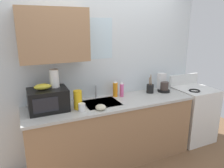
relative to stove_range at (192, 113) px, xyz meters
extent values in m
cube|color=silver|center=(-1.50, 0.35, 0.79)|extent=(3.09, 0.10, 2.50)
cube|color=#9E7551|center=(-2.20, 0.14, 1.33)|extent=(0.80, 0.32, 0.62)
cube|color=silver|center=(-1.65, 0.31, 1.27)|extent=(0.56, 0.02, 0.55)
cube|color=#9E7551|center=(-1.50, 0.00, -0.03)|extent=(2.29, 0.60, 0.86)
cube|color=#B7B7B2|center=(-1.50, 0.00, 0.42)|extent=(2.32, 0.63, 0.03)
cube|color=#9EA0A5|center=(-1.65, 0.02, 0.37)|extent=(0.46, 0.38, 0.14)
cylinder|color=#B2B5BA|center=(-1.65, 0.24, 0.54)|extent=(0.03, 0.03, 0.19)
cube|color=white|center=(0.00, 0.00, -0.01)|extent=(0.60, 0.60, 0.90)
torus|color=black|center=(-0.12, -0.10, 0.45)|extent=(0.17, 0.17, 0.02)
cube|color=white|center=(0.00, 0.28, 0.53)|extent=(0.60, 0.04, 0.18)
cube|color=black|center=(-2.33, 0.05, 0.58)|extent=(0.46, 0.34, 0.27)
cube|color=black|center=(-2.38, -0.13, 0.58)|extent=(0.28, 0.01, 0.17)
ellipsoid|color=gold|center=(-2.38, 0.05, 0.75)|extent=(0.20, 0.11, 0.07)
cylinder|color=white|center=(-2.23, 0.10, 0.82)|extent=(0.11, 0.11, 0.22)
cylinder|color=black|center=(-0.58, 0.08, 0.46)|extent=(0.19, 0.19, 0.03)
cylinder|color=#3F332D|center=(-0.58, 0.07, 0.54)|extent=(0.12, 0.12, 0.13)
cube|color=silver|center=(-0.58, 0.15, 0.59)|extent=(0.11, 0.09, 0.26)
cylinder|color=orange|center=(-1.37, 0.18, 0.55)|extent=(0.07, 0.07, 0.21)
cone|color=white|center=(-1.37, 0.18, 0.67)|extent=(0.05, 0.05, 0.04)
cylinder|color=#E55999|center=(-1.28, 0.14, 0.54)|extent=(0.06, 0.06, 0.19)
cone|color=white|center=(-1.28, 0.14, 0.65)|extent=(0.04, 0.04, 0.04)
cylinder|color=gold|center=(-1.99, -0.05, 0.56)|extent=(0.10, 0.10, 0.23)
cylinder|color=white|center=(-1.97, -0.14, 0.49)|extent=(0.08, 0.08, 0.09)
cylinder|color=black|center=(-0.81, 0.12, 0.51)|extent=(0.11, 0.11, 0.13)
cylinder|color=olive|center=(-0.82, 0.12, 0.58)|extent=(0.03, 0.02, 0.21)
cylinder|color=olive|center=(-0.79, 0.13, 0.59)|extent=(0.03, 0.02, 0.21)
cylinder|color=olive|center=(-0.81, 0.10, 0.61)|extent=(0.03, 0.02, 0.25)
ellipsoid|color=beige|center=(-1.75, -0.20, 0.47)|extent=(0.13, 0.13, 0.06)
camera|label=1|loc=(-2.62, -2.46, 1.44)|focal=33.90mm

